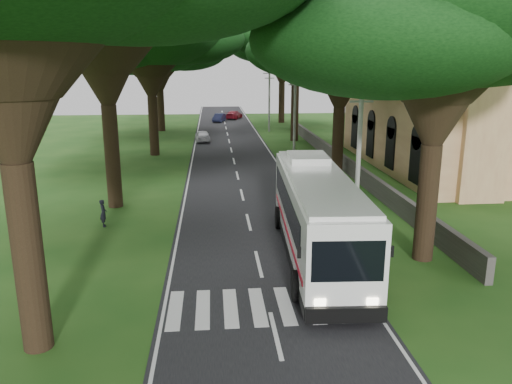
{
  "coord_description": "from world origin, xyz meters",
  "views": [
    {
      "loc": [
        -1.93,
        -18.51,
        8.64
      ],
      "look_at": [
        0.27,
        6.29,
        2.2
      ],
      "focal_mm": 35.0,
      "sensor_mm": 36.0,
      "label": 1
    }
  ],
  "objects_px": {
    "pole_near": "(359,154)",
    "distant_car_b": "(219,118)",
    "coach_bus": "(317,213)",
    "church": "(451,110)",
    "distant_car_a": "(203,136)",
    "pedestrian": "(103,213)",
    "pole_far": "(269,99)",
    "distant_car_c": "(234,115)",
    "pole_mid": "(295,115)"
  },
  "relations": [
    {
      "from": "distant_car_a",
      "to": "pole_near",
      "type": "bearing_deg",
      "value": 99.17
    },
    {
      "from": "coach_bus",
      "to": "pole_near",
      "type": "bearing_deg",
      "value": 52.47
    },
    {
      "from": "pole_far",
      "to": "distant_car_a",
      "type": "relative_size",
      "value": 2.1
    },
    {
      "from": "church",
      "to": "distant_car_b",
      "type": "relative_size",
      "value": 6.38
    },
    {
      "from": "pole_far",
      "to": "pedestrian",
      "type": "relative_size",
      "value": 5.29
    },
    {
      "from": "pole_far",
      "to": "distant_car_a",
      "type": "distance_m",
      "value": 12.23
    },
    {
      "from": "distant_car_c",
      "to": "pole_far",
      "type": "bearing_deg",
      "value": 123.75
    },
    {
      "from": "church",
      "to": "distant_car_a",
      "type": "relative_size",
      "value": 6.29
    },
    {
      "from": "church",
      "to": "distant_car_a",
      "type": "bearing_deg",
      "value": 141.86
    },
    {
      "from": "distant_car_b",
      "to": "church",
      "type": "bearing_deg",
      "value": -48.4
    },
    {
      "from": "pole_far",
      "to": "coach_bus",
      "type": "relative_size",
      "value": 0.61
    },
    {
      "from": "pole_far",
      "to": "distant_car_a",
      "type": "xyz_separation_m",
      "value": [
        -8.5,
        -8.07,
        -3.5
      ]
    },
    {
      "from": "pedestrian",
      "to": "distant_car_b",
      "type": "bearing_deg",
      "value": -26.17
    },
    {
      "from": "distant_car_c",
      "to": "pole_mid",
      "type": "bearing_deg",
      "value": 116.01
    },
    {
      "from": "pedestrian",
      "to": "pole_far",
      "type": "bearing_deg",
      "value": -37.45
    },
    {
      "from": "distant_car_b",
      "to": "coach_bus",
      "type": "bearing_deg",
      "value": -72.14
    },
    {
      "from": "church",
      "to": "distant_car_b",
      "type": "xyz_separation_m",
      "value": [
        -18.66,
        36.02,
        -4.26
      ]
    },
    {
      "from": "coach_bus",
      "to": "pole_mid",
      "type": "bearing_deg",
      "value": 86.19
    },
    {
      "from": "coach_bus",
      "to": "distant_car_a",
      "type": "relative_size",
      "value": 3.46
    },
    {
      "from": "distant_car_b",
      "to": "pedestrian",
      "type": "height_order",
      "value": "pedestrian"
    },
    {
      "from": "distant_car_a",
      "to": "distant_car_c",
      "type": "height_order",
      "value": "distant_car_a"
    },
    {
      "from": "coach_bus",
      "to": "pole_far",
      "type": "bearing_deg",
      "value": 89.34
    },
    {
      "from": "pole_far",
      "to": "pole_near",
      "type": "bearing_deg",
      "value": -90.0
    },
    {
      "from": "pole_mid",
      "to": "distant_car_a",
      "type": "distance_m",
      "value": 15.06
    },
    {
      "from": "coach_bus",
      "to": "distant_car_a",
      "type": "height_order",
      "value": "coach_bus"
    },
    {
      "from": "church",
      "to": "distant_car_b",
      "type": "bearing_deg",
      "value": 117.39
    },
    {
      "from": "coach_bus",
      "to": "distant_car_b",
      "type": "relative_size",
      "value": 3.51
    },
    {
      "from": "coach_bus",
      "to": "distant_car_b",
      "type": "bearing_deg",
      "value": 96.7
    },
    {
      "from": "distant_car_b",
      "to": "distant_car_a",
      "type": "bearing_deg",
      "value": -82.19
    },
    {
      "from": "church",
      "to": "pole_near",
      "type": "xyz_separation_m",
      "value": [
        -12.36,
        -15.55,
        -0.73
      ]
    },
    {
      "from": "distant_car_a",
      "to": "distant_car_b",
      "type": "distance_m",
      "value": 19.76
    },
    {
      "from": "pedestrian",
      "to": "distant_car_c",
      "type": "bearing_deg",
      "value": -28.13
    },
    {
      "from": "pole_far",
      "to": "coach_bus",
      "type": "xyz_separation_m",
      "value": [
        -2.8,
        -43.27,
        -2.1
      ]
    },
    {
      "from": "pole_near",
      "to": "church",
      "type": "bearing_deg",
      "value": 51.5
    },
    {
      "from": "distant_car_b",
      "to": "pedestrian",
      "type": "relative_size",
      "value": 2.48
    },
    {
      "from": "church",
      "to": "distant_car_c",
      "type": "relative_size",
      "value": 5.45
    },
    {
      "from": "pole_near",
      "to": "distant_car_b",
      "type": "xyz_separation_m",
      "value": [
        -6.3,
        51.56,
        -3.53
      ]
    },
    {
      "from": "church",
      "to": "pedestrian",
      "type": "distance_m",
      "value": 29.4
    },
    {
      "from": "distant_car_a",
      "to": "pole_mid",
      "type": "bearing_deg",
      "value": 119.74
    },
    {
      "from": "church",
      "to": "pedestrian",
      "type": "bearing_deg",
      "value": -152.32
    },
    {
      "from": "church",
      "to": "distant_car_a",
      "type": "height_order",
      "value": "church"
    },
    {
      "from": "pole_near",
      "to": "coach_bus",
      "type": "relative_size",
      "value": 0.61
    },
    {
      "from": "pole_near",
      "to": "distant_car_b",
      "type": "height_order",
      "value": "pole_near"
    },
    {
      "from": "pedestrian",
      "to": "church",
      "type": "bearing_deg",
      "value": -80.32
    },
    {
      "from": "coach_bus",
      "to": "distant_car_c",
      "type": "xyz_separation_m",
      "value": [
        -1.06,
        58.8,
        -1.41
      ]
    },
    {
      "from": "distant_car_a",
      "to": "distant_car_b",
      "type": "xyz_separation_m",
      "value": [
        2.2,
        19.64,
        -0.03
      ]
    },
    {
      "from": "pole_near",
      "to": "distant_car_a",
      "type": "distance_m",
      "value": 33.22
    },
    {
      "from": "church",
      "to": "pole_near",
      "type": "distance_m",
      "value": 19.88
    },
    {
      "from": "pole_near",
      "to": "distant_car_a",
      "type": "relative_size",
      "value": 2.1
    },
    {
      "from": "pole_far",
      "to": "pole_mid",
      "type": "bearing_deg",
      "value": -90.0
    }
  ]
}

